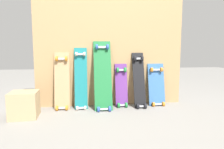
% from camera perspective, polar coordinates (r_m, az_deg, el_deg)
% --- Properties ---
extents(ground_plane, '(12.00, 12.00, 0.00)m').
position_cam_1_polar(ground_plane, '(2.77, -0.20, -9.11)').
color(ground_plane, gray).
extents(plywood_wall_panel, '(2.05, 0.04, 1.85)m').
position_cam_1_polar(plywood_wall_panel, '(2.74, -0.41, 10.25)').
color(plywood_wall_panel, tan).
rests_on(plywood_wall_panel, ground).
extents(skateboard_natural, '(0.20, 0.22, 0.81)m').
position_cam_1_polar(skateboard_natural, '(2.65, -14.44, -2.49)').
color(skateboard_natural, tan).
rests_on(skateboard_natural, ground).
extents(skateboard_teal, '(0.17, 0.22, 0.88)m').
position_cam_1_polar(skateboard_teal, '(2.62, -9.09, -1.86)').
color(skateboard_teal, '#197A7F').
rests_on(skateboard_teal, ground).
extents(skateboard_green, '(0.23, 0.34, 0.96)m').
position_cam_1_polar(skateboard_green, '(2.56, -2.69, -0.90)').
color(skateboard_green, '#1E7238').
rests_on(skateboard_green, ground).
extents(skateboard_purple, '(0.17, 0.20, 0.65)m').
position_cam_1_polar(skateboard_purple, '(2.70, 2.79, -3.81)').
color(skateboard_purple, '#6B338C').
rests_on(skateboard_purple, ground).
extents(skateboard_black, '(0.16, 0.29, 0.80)m').
position_cam_1_polar(skateboard_black, '(2.69, 7.98, -2.24)').
color(skateboard_black, black).
rests_on(skateboard_black, ground).
extents(skateboard_blue, '(0.23, 0.20, 0.65)m').
position_cam_1_polar(skateboard_blue, '(2.83, 12.93, -3.55)').
color(skateboard_blue, '#386BAD').
rests_on(skateboard_blue, ground).
extents(wooden_crate, '(0.31, 0.31, 0.30)m').
position_cam_1_polar(wooden_crate, '(2.48, -24.27, -8.02)').
color(wooden_crate, tan).
rests_on(wooden_crate, ground).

